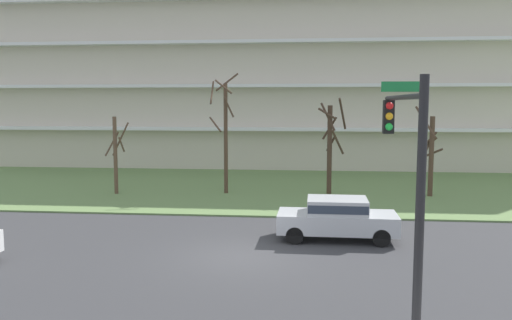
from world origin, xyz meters
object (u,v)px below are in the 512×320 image
tree_left (225,132)px  tree_center (331,144)px  tree_far_left (116,153)px  tree_right (431,153)px  sedan_silver_near_left (337,217)px  traffic_signal_mast (406,160)px

tree_left → tree_center: bearing=3.7°
tree_far_left → tree_center: (11.86, 1.08, 0.55)m
tree_far_left → tree_right: tree_right is taller
tree_far_left → sedan_silver_near_left: bearing=-35.9°
sedan_silver_near_left → traffic_signal_mast: traffic_signal_mast is taller
tree_far_left → tree_right: size_ratio=0.88×
tree_right → traffic_signal_mast: traffic_signal_mast is taller
traffic_signal_mast → tree_center: bearing=92.9°
tree_center → traffic_signal_mast: bearing=-87.1°
traffic_signal_mast → tree_far_left: bearing=128.6°
tree_far_left → sedan_silver_near_left: (11.71, -8.47, -1.45)m
tree_left → tree_right: size_ratio=1.37×
tree_left → traffic_signal_mast: tree_left is taller
tree_center → tree_left: bearing=-176.3°
sedan_silver_near_left → traffic_signal_mast: size_ratio=0.79×
tree_center → sedan_silver_near_left: bearing=-90.9°
tree_far_left → traffic_signal_mast: traffic_signal_mast is taller
tree_center → sedan_silver_near_left: tree_center is taller
tree_far_left → tree_left: bearing=6.7°
tree_center → tree_right: 5.37m
tree_far_left → tree_right: 17.23m
traffic_signal_mast → sedan_silver_near_left: bearing=97.8°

